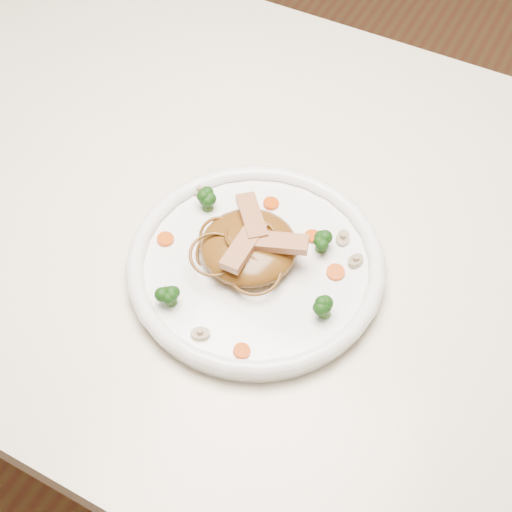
% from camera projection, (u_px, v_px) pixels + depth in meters
% --- Properties ---
extents(ground, '(4.00, 4.00, 0.00)m').
position_uv_depth(ground, '(250.00, 437.00, 1.50)').
color(ground, brown).
rests_on(ground, ground).
extents(table, '(1.20, 0.80, 0.75)m').
position_uv_depth(table, '(247.00, 250.00, 0.98)').
color(table, beige).
rests_on(table, ground).
extents(plate, '(0.32, 0.32, 0.02)m').
position_uv_depth(plate, '(256.00, 267.00, 0.83)').
color(plate, white).
rests_on(plate, table).
extents(noodle_mound, '(0.13, 0.13, 0.04)m').
position_uv_depth(noodle_mound, '(249.00, 247.00, 0.82)').
color(noodle_mound, brown).
rests_on(noodle_mound, plate).
extents(chicken_a, '(0.07, 0.04, 0.01)m').
position_uv_depth(chicken_a, '(276.00, 242.00, 0.79)').
color(chicken_a, tan).
rests_on(chicken_a, noodle_mound).
extents(chicken_b, '(0.06, 0.07, 0.01)m').
position_uv_depth(chicken_b, '(252.00, 217.00, 0.81)').
color(chicken_b, tan).
rests_on(chicken_b, noodle_mound).
extents(chicken_c, '(0.02, 0.07, 0.01)m').
position_uv_depth(chicken_c, '(244.00, 246.00, 0.79)').
color(chicken_c, tan).
rests_on(chicken_c, noodle_mound).
extents(broccoli_0, '(0.03, 0.03, 0.03)m').
position_uv_depth(broccoli_0, '(322.00, 242.00, 0.82)').
color(broccoli_0, '#123D0C').
rests_on(broccoli_0, plate).
extents(broccoli_1, '(0.03, 0.03, 0.03)m').
position_uv_depth(broccoli_1, '(207.00, 199.00, 0.86)').
color(broccoli_1, '#123D0C').
rests_on(broccoli_1, plate).
extents(broccoli_2, '(0.03, 0.03, 0.03)m').
position_uv_depth(broccoli_2, '(170.00, 294.00, 0.78)').
color(broccoli_2, '#123D0C').
rests_on(broccoli_2, plate).
extents(broccoli_3, '(0.04, 0.04, 0.03)m').
position_uv_depth(broccoli_3, '(326.00, 306.00, 0.77)').
color(broccoli_3, '#123D0C').
rests_on(broccoli_3, plate).
extents(carrot_0, '(0.02, 0.02, 0.00)m').
position_uv_depth(carrot_0, '(312.00, 236.00, 0.84)').
color(carrot_0, '#C23C07').
rests_on(carrot_0, plate).
extents(carrot_1, '(0.03, 0.03, 0.00)m').
position_uv_depth(carrot_1, '(165.00, 239.00, 0.84)').
color(carrot_1, '#C23C07').
rests_on(carrot_1, plate).
extents(carrot_2, '(0.02, 0.02, 0.00)m').
position_uv_depth(carrot_2, '(335.00, 272.00, 0.81)').
color(carrot_2, '#C23C07').
rests_on(carrot_2, plate).
extents(carrot_3, '(0.02, 0.02, 0.00)m').
position_uv_depth(carrot_3, '(271.00, 203.00, 0.87)').
color(carrot_3, '#C23C07').
rests_on(carrot_3, plate).
extents(carrot_4, '(0.02, 0.02, 0.00)m').
position_uv_depth(carrot_4, '(242.00, 351.00, 0.75)').
color(carrot_4, '#C23C07').
rests_on(carrot_4, plate).
extents(mushroom_0, '(0.03, 0.03, 0.01)m').
position_uv_depth(mushroom_0, '(200.00, 334.00, 0.76)').
color(mushroom_0, tan).
rests_on(mushroom_0, plate).
extents(mushroom_1, '(0.03, 0.03, 0.01)m').
position_uv_depth(mushroom_1, '(355.00, 261.00, 0.82)').
color(mushroom_1, tan).
rests_on(mushroom_1, plate).
extents(mushroom_2, '(0.03, 0.03, 0.01)m').
position_uv_depth(mushroom_2, '(199.00, 191.00, 0.88)').
color(mushroom_2, tan).
rests_on(mushroom_2, plate).
extents(mushroom_3, '(0.03, 0.03, 0.01)m').
position_uv_depth(mushroom_3, '(343.00, 238.00, 0.84)').
color(mushroom_3, tan).
rests_on(mushroom_3, plate).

